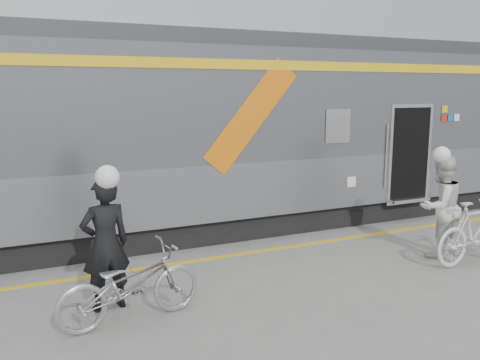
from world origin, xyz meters
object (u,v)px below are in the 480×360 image
woman (440,207)px  bicycle_left (130,285)px  bicycle_right (476,232)px  man (105,244)px

woman → bicycle_left: bearing=0.2°
bicycle_left → woman: size_ratio=1.05×
bicycle_left → bicycle_right: (5.98, -0.23, 0.05)m
man → woman: size_ratio=1.00×
bicycle_left → woman: (5.68, 0.32, 0.41)m
man → woman: 5.88m
bicycle_left → bicycle_right: bicycle_right is taller
woman → bicycle_right: size_ratio=0.99×
bicycle_left → man: bearing=12.3°
bicycle_left → bicycle_right: size_ratio=1.04×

